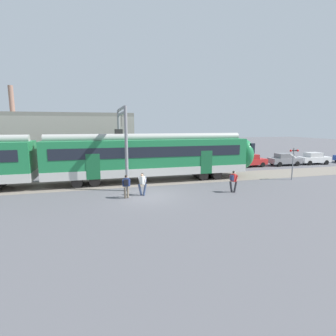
{
  "coord_description": "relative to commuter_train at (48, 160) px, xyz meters",
  "views": [
    {
      "loc": [
        -3.47,
        -18.11,
        5.09
      ],
      "look_at": [
        2.13,
        2.31,
        1.6
      ],
      "focal_mm": 28.0,
      "sensor_mm": 36.0,
      "label": 1
    }
  ],
  "objects": [
    {
      "name": "pedestrian_navy",
      "position": [
        5.79,
        -5.27,
        -1.26
      ],
      "size": [
        0.6,
        0.62,
        1.67
      ],
      "color": "#6B6051",
      "rests_on": "ground"
    },
    {
      "name": "catenary_gantry",
      "position": [
        6.1,
        0.0,
        2.06
      ],
      "size": [
        0.24,
        6.64,
        6.53
      ],
      "color": "gray",
      "rests_on": "ground"
    },
    {
      "name": "track_bed",
      "position": [
        -2.48,
        0.0,
        -2.25
      ],
      "size": [
        80.0,
        4.4,
        0.01
      ],
      "primitive_type": "cube",
      "color": "slate",
      "rests_on": "ground"
    },
    {
      "name": "parked_car_white",
      "position": [
        31.31,
        4.51,
        -1.47
      ],
      "size": [
        4.09,
        1.94,
        1.54
      ],
      "color": "silver",
      "rests_on": "ground"
    },
    {
      "name": "pedestrian_red",
      "position": [
        13.81,
        -5.81,
        -1.26
      ],
      "size": [
        0.71,
        0.52,
        1.67
      ],
      "color": "#28282D",
      "rests_on": "ground"
    },
    {
      "name": "ground_plane",
      "position": [
        7.36,
        -5.13,
        -2.25
      ],
      "size": [
        160.0,
        160.0,
        0.0
      ],
      "primitive_type": "plane",
      "color": "#515156"
    },
    {
      "name": "pedestrian_white",
      "position": [
        7.02,
        -4.84,
        -1.26
      ],
      "size": [
        0.71,
        0.51,
        1.67
      ],
      "color": "navy",
      "rests_on": "ground"
    },
    {
      "name": "commuter_train",
      "position": [
        0.0,
        0.0,
        0.0
      ],
      "size": [
        38.05,
        3.07,
        4.73
      ],
      "color": "#B7B7B2",
      "rests_on": "ground"
    },
    {
      "name": "parked_car_red",
      "position": [
        22.05,
        4.83,
        -1.47
      ],
      "size": [
        4.09,
        1.94,
        1.54
      ],
      "color": "#B22323",
      "rests_on": "ground"
    },
    {
      "name": "parked_car_grey",
      "position": [
        26.85,
        4.58,
        -1.47
      ],
      "size": [
        4.07,
        1.9,
        1.54
      ],
      "color": "gray",
      "rests_on": "ground"
    },
    {
      "name": "crossing_signal",
      "position": [
        21.48,
        -3.08,
        -0.24
      ],
      "size": [
        0.96,
        0.22,
        3.0
      ],
      "color": "gray",
      "rests_on": "ground"
    },
    {
      "name": "background_building",
      "position": [
        0.15,
        8.65,
        0.95
      ],
      "size": [
        15.79,
        5.0,
        9.2
      ],
      "color": "gray",
      "rests_on": "ground"
    }
  ]
}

